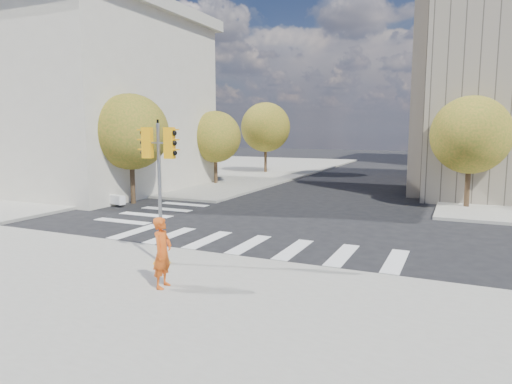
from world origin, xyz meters
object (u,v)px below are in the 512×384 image
at_px(lamp_near, 479,126).
at_px(traffic_signal, 160,204).
at_px(lamp_far, 474,127).
at_px(photographer, 162,253).
at_px(planter_wall, 92,196).

height_order(lamp_near, traffic_signal, lamp_near).
bearing_deg(traffic_signal, lamp_near, 57.72).
distance_m(lamp_near, lamp_far, 14.00).
bearing_deg(lamp_near, photographer, -110.39).
bearing_deg(lamp_near, planter_wall, -152.99).
bearing_deg(photographer, lamp_near, -27.99).
distance_m(lamp_far, planter_wall, 32.69).
bearing_deg(lamp_far, traffic_signal, -105.53).
relative_size(lamp_near, photographer, 4.22).
bearing_deg(planter_wall, photographer, -26.20).
relative_size(lamp_near, lamp_far, 1.00).
xyz_separation_m(traffic_signal, planter_wall, (-11.61, 9.08, -1.66)).
relative_size(lamp_far, photographer, 4.22).
bearing_deg(lamp_far, photographer, -102.71).
relative_size(lamp_far, traffic_signal, 1.80).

